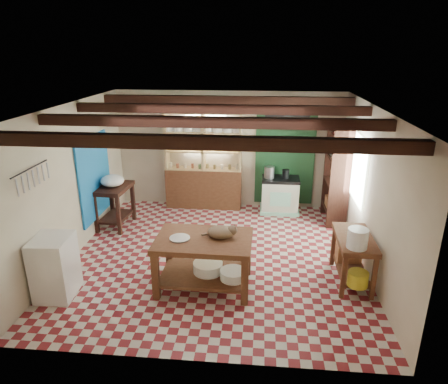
# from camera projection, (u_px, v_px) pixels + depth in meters

# --- Properties ---
(floor) EXTENTS (5.00, 5.00, 0.02)m
(floor) POSITION_uv_depth(u_px,v_px,m) (217.00, 257.00, 7.03)
(floor) COLOR maroon
(floor) RESTS_ON ground
(ceiling) EXTENTS (5.00, 5.00, 0.02)m
(ceiling) POSITION_uv_depth(u_px,v_px,m) (216.00, 107.00, 6.14)
(ceiling) COLOR #424146
(ceiling) RESTS_ON wall_back
(wall_back) EXTENTS (5.00, 0.04, 2.60)m
(wall_back) POSITION_uv_depth(u_px,v_px,m) (229.00, 150.00, 8.92)
(wall_back) COLOR beige
(wall_back) RESTS_ON floor
(wall_front) EXTENTS (5.00, 0.04, 2.60)m
(wall_front) POSITION_uv_depth(u_px,v_px,m) (190.00, 264.00, 4.24)
(wall_front) COLOR beige
(wall_front) RESTS_ON floor
(wall_left) EXTENTS (0.04, 5.00, 2.60)m
(wall_left) POSITION_uv_depth(u_px,v_px,m) (71.00, 182.00, 6.80)
(wall_left) COLOR beige
(wall_left) RESTS_ON floor
(wall_right) EXTENTS (0.04, 5.00, 2.60)m
(wall_right) POSITION_uv_depth(u_px,v_px,m) (372.00, 192.00, 6.36)
(wall_right) COLOR beige
(wall_right) RESTS_ON floor
(ceiling_beams) EXTENTS (5.00, 3.80, 0.15)m
(ceiling_beams) POSITION_uv_depth(u_px,v_px,m) (216.00, 115.00, 6.18)
(ceiling_beams) COLOR #371A13
(ceiling_beams) RESTS_ON ceiling
(blue_wall_patch) EXTENTS (0.04, 1.40, 1.60)m
(blue_wall_patch) POSITION_uv_depth(u_px,v_px,m) (95.00, 177.00, 7.71)
(blue_wall_patch) COLOR blue
(blue_wall_patch) RESTS_ON wall_left
(green_wall_patch) EXTENTS (1.30, 0.04, 2.30)m
(green_wall_patch) POSITION_uv_depth(u_px,v_px,m) (285.00, 154.00, 8.80)
(green_wall_patch) COLOR #1B4523
(green_wall_patch) RESTS_ON wall_back
(window_back) EXTENTS (0.90, 0.02, 0.80)m
(window_back) POSITION_uv_depth(u_px,v_px,m) (206.00, 132.00, 8.81)
(window_back) COLOR white
(window_back) RESTS_ON wall_back
(window_right) EXTENTS (0.02, 1.30, 1.20)m
(window_right) POSITION_uv_depth(u_px,v_px,m) (357.00, 168.00, 7.27)
(window_right) COLOR white
(window_right) RESTS_ON wall_right
(utensil_rail) EXTENTS (0.06, 0.90, 0.28)m
(utensil_rail) POSITION_uv_depth(u_px,v_px,m) (31.00, 177.00, 5.51)
(utensil_rail) COLOR black
(utensil_rail) RESTS_ON wall_left
(pot_rack) EXTENTS (0.86, 0.12, 0.36)m
(pot_rack) POSITION_uv_depth(u_px,v_px,m) (288.00, 115.00, 8.09)
(pot_rack) COLOR black
(pot_rack) RESTS_ON ceiling
(shelving_unit) EXTENTS (1.70, 0.34, 2.20)m
(shelving_unit) POSITION_uv_depth(u_px,v_px,m) (203.00, 160.00, 8.86)
(shelving_unit) COLOR tan
(shelving_unit) RESTS_ON floor
(tall_rack) EXTENTS (0.40, 0.86, 2.00)m
(tall_rack) POSITION_uv_depth(u_px,v_px,m) (337.00, 175.00, 8.17)
(tall_rack) COLOR #371A13
(tall_rack) RESTS_ON floor
(work_table) EXTENTS (1.44, 0.97, 0.81)m
(work_table) POSITION_uv_depth(u_px,v_px,m) (204.00, 262.00, 6.04)
(work_table) COLOR brown
(work_table) RESTS_ON floor
(stove) EXTENTS (0.81, 0.55, 0.79)m
(stove) POSITION_uv_depth(u_px,v_px,m) (280.00, 195.00, 8.80)
(stove) COLOR beige
(stove) RESTS_ON floor
(prep_table) EXTENTS (0.65, 0.89, 0.86)m
(prep_table) POSITION_uv_depth(u_px,v_px,m) (115.00, 206.00, 8.09)
(prep_table) COLOR #371A13
(prep_table) RESTS_ON floor
(white_cabinet) EXTENTS (0.55, 0.65, 0.93)m
(white_cabinet) POSITION_uv_depth(u_px,v_px,m) (55.00, 267.00, 5.80)
(white_cabinet) COLOR white
(white_cabinet) RESTS_ON floor
(right_counter) EXTENTS (0.54, 1.07, 0.76)m
(right_counter) POSITION_uv_depth(u_px,v_px,m) (352.00, 259.00, 6.18)
(right_counter) COLOR brown
(right_counter) RESTS_ON floor
(cat) EXTENTS (0.44, 0.36, 0.18)m
(cat) POSITION_uv_depth(u_px,v_px,m) (221.00, 232.00, 5.89)
(cat) COLOR #896C50
(cat) RESTS_ON work_table
(steel_tray) EXTENTS (0.31, 0.31, 0.02)m
(steel_tray) POSITION_uv_depth(u_px,v_px,m) (180.00, 238.00, 5.89)
(steel_tray) COLOR #A09FA6
(steel_tray) RESTS_ON work_table
(basin_large) EXTENTS (0.46, 0.46, 0.16)m
(basin_large) POSITION_uv_depth(u_px,v_px,m) (208.00, 267.00, 6.12)
(basin_large) COLOR white
(basin_large) RESTS_ON work_table
(basin_small) EXTENTS (0.40, 0.40, 0.14)m
(basin_small) POSITION_uv_depth(u_px,v_px,m) (233.00, 274.00, 5.94)
(basin_small) COLOR white
(basin_small) RESTS_ON work_table
(kettle_left) EXTENTS (0.22, 0.22, 0.25)m
(kettle_left) POSITION_uv_depth(u_px,v_px,m) (269.00, 172.00, 8.64)
(kettle_left) COLOR #A09FA6
(kettle_left) RESTS_ON stove
(kettle_right) EXTENTS (0.16, 0.16, 0.19)m
(kettle_right) POSITION_uv_depth(u_px,v_px,m) (286.00, 174.00, 8.63)
(kettle_right) COLOR black
(kettle_right) RESTS_ON stove
(enamel_bowl) EXTENTS (0.49, 0.49, 0.23)m
(enamel_bowl) POSITION_uv_depth(u_px,v_px,m) (112.00, 181.00, 7.90)
(enamel_bowl) COLOR white
(enamel_bowl) RESTS_ON prep_table
(white_bucket) EXTENTS (0.29, 0.29, 0.29)m
(white_bucket) POSITION_uv_depth(u_px,v_px,m) (358.00, 238.00, 5.67)
(white_bucket) COLOR white
(white_bucket) RESTS_ON right_counter
(wicker_basket) EXTENTS (0.38, 0.31, 0.26)m
(wicker_basket) POSITION_uv_depth(u_px,v_px,m) (348.00, 252.00, 6.47)
(wicker_basket) COLOR #A16841
(wicker_basket) RESTS_ON right_counter
(yellow_tub) EXTENTS (0.30, 0.30, 0.22)m
(yellow_tub) POSITION_uv_depth(u_px,v_px,m) (358.00, 279.00, 5.78)
(yellow_tub) COLOR gold
(yellow_tub) RESTS_ON right_counter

